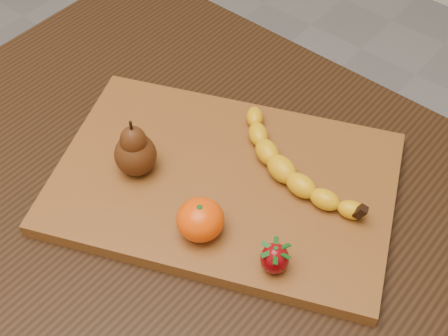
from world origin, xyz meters
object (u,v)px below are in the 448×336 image
Objects in this scene: table at (218,247)px; mandarin at (200,220)px; cutting_board at (224,182)px; pear at (134,146)px.

table is 16.82× the size of mandarin.
mandarin reaches higher than table.
table is 0.11m from cutting_board.
pear is 0.14m from mandarin.
mandarin reaches higher than cutting_board.
cutting_board is at bearing 114.52° from table.
cutting_board is 0.10m from mandarin.
mandarin is (0.13, -0.02, -0.02)m from pear.
pear reaches higher than table.
pear is (-0.10, -0.06, 0.05)m from cutting_board.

